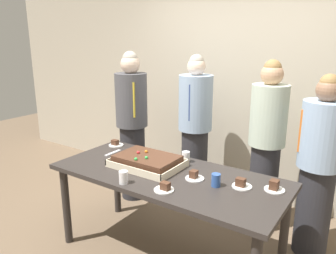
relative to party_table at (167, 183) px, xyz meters
The scene contains 16 objects.
interior_back_panel 1.79m from the party_table, 90.00° to the left, with size 8.00×0.12×3.00m, color #B2A893.
party_table is the anchor object (origin of this frame).
sheet_cake 0.27m from the party_table, behind, with size 0.60×0.42×0.12m.
plated_slice_near_left 0.34m from the party_table, 59.07° to the right, with size 0.15×0.15×0.07m.
plated_slice_near_right 0.91m from the party_table, 160.75° to the left, with size 0.15×0.15×0.06m.
plated_slice_far_left 0.63m from the party_table, ahead, with size 0.15×0.15×0.07m.
plated_slice_far_right 0.27m from the party_table, ahead, with size 0.15×0.15×0.07m.
plated_slice_center_front 0.86m from the party_table, 12.10° to the left, with size 0.15×0.15×0.08m.
drink_cup_nearest 0.33m from the party_table, 90.20° to the left, with size 0.07×0.07×0.10m, color white.
drink_cup_middle 0.47m from the party_table, ahead, with size 0.07×0.07×0.10m, color #2D5199.
drink_cup_far_end 0.41m from the party_table, 115.45° to the right, with size 0.07×0.07×0.10m, color white.
cake_server_utensil 0.73m from the party_table, behind, with size 0.03×0.20×0.01m, color silver.
person_serving_front 1.25m from the party_table, 143.50° to the left, with size 0.36×0.36×1.74m.
person_green_shirt_behind 1.08m from the party_table, 107.00° to the left, with size 0.37×0.37×1.72m.
person_striped_tie_right 1.09m from the party_table, 60.80° to the left, with size 0.35×0.35×1.70m.
person_left_edge_reaching 1.30m from the party_table, 37.27° to the left, with size 0.37×0.37×1.61m.
Camera 1 is at (1.43, -2.10, 1.89)m, focal length 35.28 mm.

